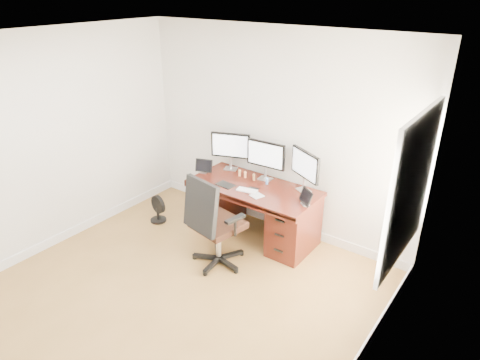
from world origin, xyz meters
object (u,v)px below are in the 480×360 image
Objects in this scene: desk at (255,209)px; keyboard at (247,190)px; office_chair at (215,237)px; floor_fan at (157,209)px; monitor_center at (266,156)px.

keyboard reaches higher than desk.
office_chair reaches higher than desk.
office_chair reaches higher than floor_fan.
monitor_center is at bearing 39.22° from floor_fan.
desk is 1.45× the size of office_chair.
keyboard reaches higher than floor_fan.
monitor_center is (0.00, 0.24, 0.68)m from desk.
keyboard is at bearing 23.25° from floor_fan.
keyboard is (0.01, -0.43, -0.33)m from monitor_center.
office_chair is at bearing -3.51° from floor_fan.
monitor_center is at bearing 79.24° from keyboard.
monitor_center is 2.12× the size of keyboard.
monitor_center is 0.54m from keyboard.
monitor_center reaches higher than floor_fan.
keyboard is at bearing 98.47° from office_chair.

